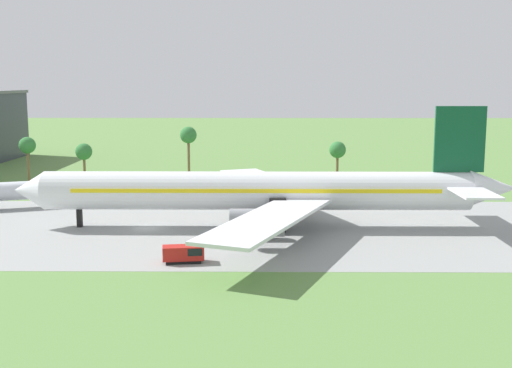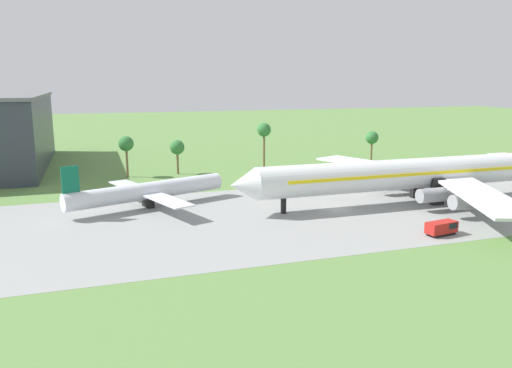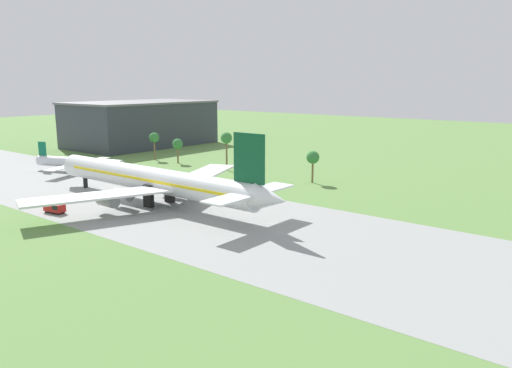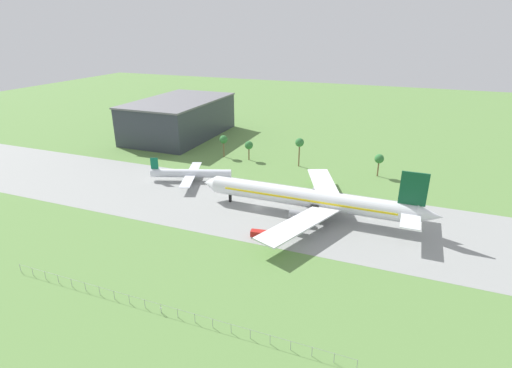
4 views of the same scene
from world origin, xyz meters
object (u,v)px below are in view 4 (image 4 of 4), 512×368
object	(u,v)px
jet_airliner	(313,199)
baggage_tug	(260,234)
terminal_building	(180,118)
no_stopping_sign	(161,310)
regional_aircraft	(191,173)

from	to	relation	value
jet_airliner	baggage_tug	bearing A→B (deg)	-117.74
jet_airliner	baggage_tug	xyz separation A→B (m)	(-10.05, -19.12, -4.39)
baggage_tug	terminal_building	distance (m)	117.63
jet_airliner	baggage_tug	size ratio (longest dim) A/B	14.43
no_stopping_sign	terminal_building	xyz separation A→B (m)	(-71.20, 123.92, 8.60)
terminal_building	no_stopping_sign	bearing A→B (deg)	-60.12
jet_airliner	regional_aircraft	xyz separation A→B (m)	(-50.24, 12.01, -2.54)
no_stopping_sign	regional_aircraft	bearing A→B (deg)	115.46
jet_airliner	terminal_building	world-z (taller)	terminal_building
jet_airliner	regional_aircraft	distance (m)	51.72
no_stopping_sign	jet_airliner	bearing A→B (deg)	72.47
jet_airliner	regional_aircraft	world-z (taller)	jet_airliner
baggage_tug	no_stopping_sign	world-z (taller)	baggage_tug
baggage_tug	no_stopping_sign	size ratio (longest dim) A/B	3.09
jet_airliner	no_stopping_sign	xyz separation A→B (m)	(-17.76, -56.22, -4.48)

